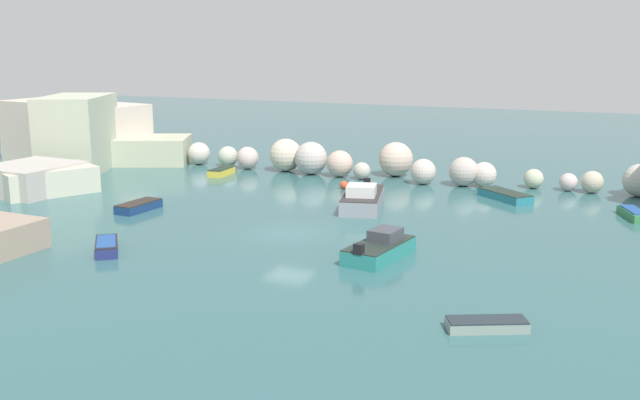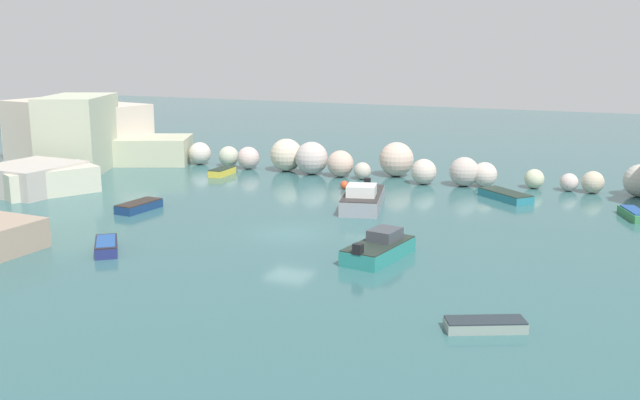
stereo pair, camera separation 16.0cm
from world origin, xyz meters
name	(u,v)px [view 2 (the right image)]	position (x,y,z in m)	size (l,w,h in m)	color
cove_water	(289,233)	(0.00, 0.00, 0.00)	(160.00, 160.00, 0.00)	#326063
cliff_headland_left	(59,142)	(-26.04, 10.76, 2.35)	(17.01, 21.95, 6.11)	beige
rock_breakwater	(382,164)	(-0.48, 17.78, 1.11)	(39.29, 4.63, 2.70)	beige
channel_buoy	(345,185)	(-1.63, 12.67, 0.30)	(0.61, 0.61, 0.61)	#E04C28
moored_boat_0	(363,199)	(1.65, 7.50, 0.61)	(3.70, 6.28, 1.66)	gray
moored_boat_1	(222,172)	(-12.62, 14.03, 0.28)	(1.22, 2.75, 0.56)	yellow
moored_boat_2	(485,325)	(12.77, -9.75, 0.22)	(3.13, 2.20, 0.43)	gray
moored_boat_3	(379,248)	(6.17, -2.54, 0.50)	(2.63, 4.67, 1.35)	teal
moored_boat_4	(634,214)	(17.67, 11.33, 0.27)	(2.00, 3.20, 0.55)	#35824B
moored_boat_5	(139,206)	(-11.09, 1.25, 0.28)	(1.51, 3.24, 0.56)	navy
moored_boat_6	(106,246)	(-6.95, -6.99, 0.31)	(2.67, 2.98, 0.59)	navy
moored_boat_7	(505,195)	(9.63, 13.68, 0.28)	(4.02, 3.76, 0.55)	teal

